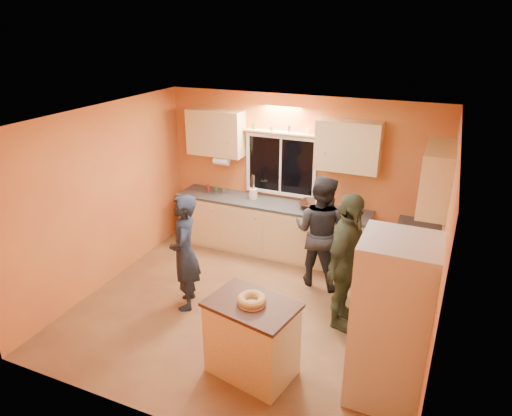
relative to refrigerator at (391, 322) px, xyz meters
The scene contains 14 objects.
ground 2.24m from the refrigerator, 157.06° to the left, with size 4.50×4.50×0.00m, color brown.
room_shell 2.26m from the refrigerator, 145.60° to the left, with size 4.54×4.04×2.61m.
back_counter 3.16m from the refrigerator, 126.89° to the left, with size 4.23×0.62×0.90m.
right_counter 1.38m from the refrigerator, 87.36° to the left, with size 0.62×1.84×0.90m.
refrigerator is the anchor object (origin of this frame).
island 1.48m from the refrigerator, behind, with size 1.04×0.81×0.90m.
bundt_pastry 1.41m from the refrigerator, behind, with size 0.31×0.31×0.09m, color tan.
person_left 2.79m from the refrigerator, 167.45° to the left, with size 0.59×0.38×1.61m, color black.
person_center 2.25m from the refrigerator, 123.45° to the left, with size 0.81×0.63×1.67m, color black.
person_right 1.22m from the refrigerator, 123.61° to the left, with size 1.05×0.44×1.79m, color #2D3320.
mixing_bowl 2.98m from the refrigerator, 121.68° to the left, with size 0.39×0.39×0.10m, color black.
utensil_crock 3.63m from the refrigerator, 135.39° to the left, with size 0.14×0.14×0.17m, color beige.
potted_plant 1.15m from the refrigerator, 86.48° to the left, with size 0.28×0.24×0.31m, color gray.
red_box 1.33m from the refrigerator, 85.96° to the left, with size 0.16×0.12×0.07m, color #A52519.
Camera 1 is at (2.12, -4.72, 3.64)m, focal length 32.00 mm.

